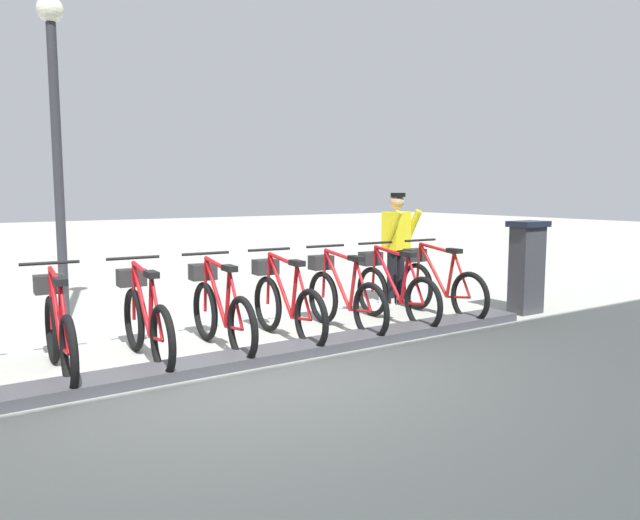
% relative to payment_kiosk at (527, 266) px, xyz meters
% --- Properties ---
extents(ground_plane, '(60.00, 60.00, 0.00)m').
position_rel_payment_kiosk_xyz_m(ground_plane, '(-0.05, 4.53, -0.67)').
color(ground_plane, '#ABACA2').
extents(dock_rail_base, '(0.44, 8.04, 0.10)m').
position_rel_payment_kiosk_xyz_m(dock_rail_base, '(-0.05, 4.53, -0.62)').
color(dock_rail_base, '#47474C').
rests_on(dock_rail_base, ground).
extents(payment_kiosk, '(0.36, 0.52, 1.28)m').
position_rel_payment_kiosk_xyz_m(payment_kiosk, '(0.00, 0.00, 0.00)').
color(payment_kiosk, '#38383D').
rests_on(payment_kiosk, ground).
extents(bike_docked_0, '(1.72, 0.54, 1.02)m').
position_rel_payment_kiosk_xyz_m(bike_docked_0, '(0.57, 1.11, -0.24)').
color(bike_docked_0, black).
rests_on(bike_docked_0, ground).
extents(bike_docked_1, '(1.72, 0.54, 1.02)m').
position_rel_payment_kiosk_xyz_m(bike_docked_1, '(0.57, 1.91, -0.24)').
color(bike_docked_1, black).
rests_on(bike_docked_1, ground).
extents(bike_docked_2, '(1.72, 0.54, 1.02)m').
position_rel_payment_kiosk_xyz_m(bike_docked_2, '(0.57, 2.72, -0.24)').
color(bike_docked_2, black).
rests_on(bike_docked_2, ground).
extents(bike_docked_3, '(1.72, 0.54, 1.02)m').
position_rel_payment_kiosk_xyz_m(bike_docked_3, '(0.57, 3.52, -0.24)').
color(bike_docked_3, black).
rests_on(bike_docked_3, ground).
extents(bike_docked_4, '(1.72, 0.54, 1.02)m').
position_rel_payment_kiosk_xyz_m(bike_docked_4, '(0.57, 4.33, -0.24)').
color(bike_docked_4, black).
rests_on(bike_docked_4, ground).
extents(bike_docked_5, '(1.72, 0.54, 1.02)m').
position_rel_payment_kiosk_xyz_m(bike_docked_5, '(0.57, 5.13, -0.24)').
color(bike_docked_5, black).
rests_on(bike_docked_5, ground).
extents(bike_docked_6, '(1.72, 0.54, 1.02)m').
position_rel_payment_kiosk_xyz_m(bike_docked_6, '(0.57, 5.94, -0.24)').
color(bike_docked_6, black).
rests_on(bike_docked_6, ground).
extents(worker_near_rack, '(0.51, 0.69, 1.66)m').
position_rel_payment_kiosk_xyz_m(worker_near_rack, '(1.55, 1.02, 0.24)').
color(worker_near_rack, white).
rests_on(worker_near_rack, ground).
extents(lamp_post, '(0.32, 0.32, 4.07)m').
position_rel_payment_kiosk_xyz_m(lamp_post, '(2.98, 5.44, 1.99)').
color(lamp_post, '#2D2D33').
rests_on(lamp_post, ground).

